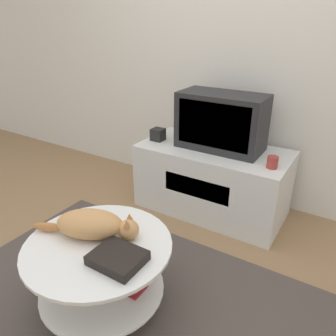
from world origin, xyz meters
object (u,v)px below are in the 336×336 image
speaker (158,134)px  dvd_box (118,258)px  tv (221,122)px  cat (93,225)px

speaker → dvd_box: (0.59, -1.22, -0.13)m
dvd_box → tv: bearing=94.0°
tv → speaker: size_ratio=6.58×
speaker → dvd_box: 1.36m
tv → cat: bearing=-96.4°
cat → dvd_box: bearing=-45.9°
tv → cat: tv is taller
dvd_box → cat: 0.25m
speaker → dvd_box: speaker is taller
tv → dvd_box: (0.09, -1.32, -0.29)m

